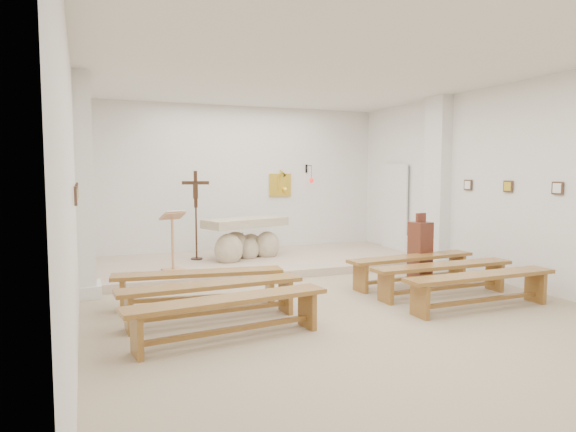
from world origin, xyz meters
name	(u,v)px	position (x,y,z in m)	size (l,w,h in m)	color
ground	(334,306)	(0.00, 0.00, 0.00)	(7.00, 10.00, 0.00)	tan
wall_left	(74,191)	(-3.49, 0.00, 1.75)	(0.02, 10.00, 3.50)	white
wall_right	(518,185)	(3.49, 0.00, 1.75)	(0.02, 10.00, 3.50)	white
wall_back	(238,181)	(0.00, 4.99, 1.75)	(7.00, 0.02, 3.50)	white
ceiling	(336,65)	(0.00, 0.00, 3.49)	(7.00, 10.00, 0.02)	silver
sanctuary_platform	(259,262)	(0.00, 3.50, 0.07)	(6.98, 3.00, 0.15)	beige
pilaster_left	(84,186)	(-3.37, 2.00, 1.75)	(0.26, 0.55, 3.50)	white
pilaster_right	(437,183)	(3.37, 2.00, 1.75)	(0.26, 0.55, 3.50)	white
gold_wall_relief	(280,185)	(1.05, 4.96, 1.65)	(0.55, 0.04, 0.55)	yellow
sanctuary_lamp	(311,178)	(1.75, 4.71, 1.81)	(0.11, 0.36, 0.44)	black
station_frame_left_front	(76,196)	(-3.47, -0.80, 1.72)	(0.03, 0.20, 0.20)	#452E1E
station_frame_left_mid	(76,192)	(-3.47, 0.20, 1.72)	(0.03, 0.20, 0.20)	#452E1E
station_frame_left_rear	(77,190)	(-3.47, 1.20, 1.72)	(0.03, 0.20, 0.20)	#452E1E
station_frame_right_front	(558,188)	(3.47, -0.80, 1.72)	(0.03, 0.20, 0.20)	#452E1E
station_frame_right_mid	(508,186)	(3.47, 0.20, 1.72)	(0.03, 0.20, 0.20)	#452E1E
station_frame_right_rear	(468,185)	(3.47, 1.20, 1.72)	(0.03, 0.20, 0.20)	#452E1E
radiator_left	(83,271)	(-3.43, 2.70, 0.27)	(0.10, 0.85, 0.52)	silver
radiator_right	(417,249)	(3.43, 2.70, 0.27)	(0.10, 0.85, 0.52)	silver
altar	(245,242)	(-0.26, 3.64, 0.51)	(1.92, 1.25, 0.93)	beige
lectern	(173,241)	(-1.89, 2.79, 0.71)	(0.47, 0.43, 1.13)	tan
crucifix_stand	(196,209)	(-1.24, 3.87, 1.21)	(0.55, 0.24, 1.84)	#362111
potted_plant	(234,243)	(-0.34, 4.20, 0.40)	(0.45, 0.39, 0.50)	#2B5220
donation_pedestal	(420,251)	(2.27, 1.03, 0.54)	(0.37, 0.37, 1.23)	#552818
bench_left_front	(199,280)	(-1.86, 0.70, 0.39)	(2.49, 0.70, 0.52)	brown
bench_right_front	(412,263)	(1.86, 0.70, 0.39)	(2.48, 0.59, 0.52)	brown
bench_left_second	(212,293)	(-1.86, -0.13, 0.39)	(2.48, 0.53, 0.52)	brown
bench_right_second	(443,272)	(1.86, -0.13, 0.39)	(2.46, 0.41, 0.52)	brown
bench_left_third	(229,308)	(-1.86, -0.97, 0.39)	(2.49, 0.70, 0.52)	brown
bench_right_third	(481,283)	(1.86, -0.97, 0.39)	(2.47, 0.43, 0.52)	brown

